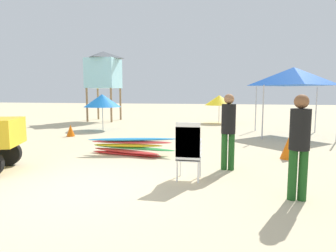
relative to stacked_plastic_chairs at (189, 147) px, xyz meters
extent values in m
plane|color=beige|center=(-1.88, -0.78, -0.70)|extent=(80.00, 80.00, 0.00)
cylinder|color=black|center=(-4.47, 0.37, -0.40)|extent=(0.63, 0.38, 0.60)
cube|color=white|center=(0.00, 0.10, -0.26)|extent=(0.48, 0.48, 0.04)
cube|color=white|center=(0.00, -0.12, -0.06)|extent=(0.48, 0.04, 0.40)
cube|color=white|center=(0.00, 0.10, -0.17)|extent=(0.48, 0.48, 0.04)
cube|color=white|center=(0.00, -0.12, 0.03)|extent=(0.48, 0.04, 0.40)
cube|color=white|center=(0.00, 0.10, -0.08)|extent=(0.48, 0.48, 0.04)
cube|color=white|center=(0.00, -0.12, 0.12)|extent=(0.48, 0.04, 0.40)
cube|color=white|center=(0.00, 0.10, 0.01)|extent=(0.48, 0.48, 0.04)
cube|color=white|center=(0.00, -0.12, 0.21)|extent=(0.48, 0.04, 0.40)
cube|color=white|center=(0.00, 0.10, 0.10)|extent=(0.48, 0.48, 0.04)
cube|color=white|center=(0.00, -0.12, 0.30)|extent=(0.48, 0.04, 0.40)
cylinder|color=white|center=(0.21, 0.31, -0.49)|extent=(0.04, 0.04, 0.42)
cylinder|color=white|center=(-0.21, 0.31, -0.49)|extent=(0.04, 0.04, 0.42)
cylinder|color=white|center=(0.21, -0.11, -0.49)|extent=(0.04, 0.04, 0.42)
cylinder|color=white|center=(-0.21, -0.11, -0.49)|extent=(0.04, 0.04, 0.42)
ellipsoid|color=red|center=(-2.05, 2.06, -0.66)|extent=(2.19, 0.55, 0.08)
ellipsoid|color=red|center=(-2.06, 2.03, -0.58)|extent=(2.16, 0.80, 0.08)
ellipsoid|color=green|center=(-1.86, 2.13, -0.50)|extent=(2.56, 0.62, 0.08)
ellipsoid|color=yellow|center=(-1.99, 2.09, -0.42)|extent=(2.02, 0.45, 0.08)
ellipsoid|color=red|center=(-1.92, 2.18, -0.34)|extent=(2.35, 0.48, 0.08)
ellipsoid|color=#268CCC|center=(-1.88, 2.18, -0.26)|extent=(2.53, 0.88, 0.08)
cylinder|color=#194C19|center=(1.82, -0.69, -0.28)|extent=(0.14, 0.14, 0.85)
cylinder|color=#194C19|center=(1.98, -0.69, -0.28)|extent=(0.14, 0.14, 0.85)
cylinder|color=black|center=(1.90, -0.69, 0.48)|extent=(0.32, 0.32, 0.67)
sphere|color=brown|center=(1.90, -0.69, 0.93)|extent=(0.23, 0.23, 0.23)
cylinder|color=#194C19|center=(0.70, 1.02, -0.28)|extent=(0.14, 0.14, 0.85)
cylinder|color=#194C19|center=(0.86, 1.02, -0.28)|extent=(0.14, 0.14, 0.85)
cylinder|color=black|center=(0.78, 1.02, 0.48)|extent=(0.32, 0.32, 0.67)
sphere|color=#9E6B47|center=(0.78, 1.02, 0.93)|extent=(0.23, 0.23, 0.23)
cylinder|color=#B2B2B7|center=(2.09, 5.67, 0.33)|extent=(0.05, 0.05, 2.06)
cylinder|color=#B2B2B7|center=(2.09, 8.26, 0.33)|extent=(0.05, 0.05, 2.06)
cylinder|color=#B2B2B7|center=(4.68, 8.26, 0.33)|extent=(0.05, 0.05, 2.06)
pyramid|color=#144CB2|center=(3.38, 6.96, 1.73)|extent=(2.58, 2.58, 0.74)
cylinder|color=olive|center=(-7.56, 10.65, 0.32)|extent=(0.12, 0.12, 2.05)
cylinder|color=olive|center=(-6.00, 10.65, 0.32)|extent=(0.12, 0.12, 2.05)
cylinder|color=olive|center=(-7.56, 12.21, 0.32)|extent=(0.12, 0.12, 2.05)
cylinder|color=olive|center=(-6.00, 12.21, 0.32)|extent=(0.12, 0.12, 2.05)
cube|color=#9BDBE9|center=(-6.78, 11.43, 2.25)|extent=(1.80, 1.80, 1.80)
pyramid|color=#4C5156|center=(-6.78, 11.43, 3.37)|extent=(1.98, 1.98, 0.45)
cylinder|color=beige|center=(0.35, 11.49, 0.11)|extent=(0.04, 0.04, 1.62)
cone|color=yellow|center=(0.35, 11.49, 0.63)|extent=(1.67, 1.67, 0.58)
cylinder|color=beige|center=(-5.06, 7.29, 0.15)|extent=(0.04, 0.04, 1.70)
cone|color=blue|center=(-5.06, 7.29, 0.70)|extent=(1.75, 1.75, 0.61)
cone|color=orange|center=(2.38, 2.46, -0.41)|extent=(0.41, 0.41, 0.58)
cone|color=orange|center=(-5.45, 4.99, -0.46)|extent=(0.34, 0.34, 0.48)
camera|label=1|loc=(0.70, -5.64, 1.08)|focal=30.88mm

